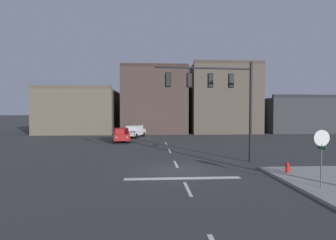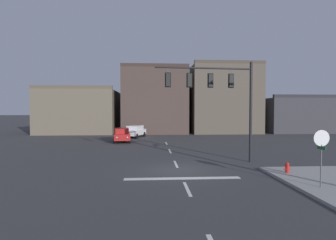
# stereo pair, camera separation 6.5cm
# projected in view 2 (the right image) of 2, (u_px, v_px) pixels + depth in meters

# --- Properties ---
(ground_plane) EXTENTS (400.00, 400.00, 0.00)m
(ground_plane) POSITION_uv_depth(u_px,v_px,m) (179.00, 170.00, 17.01)
(ground_plane) COLOR #353538
(stop_bar_paint) EXTENTS (6.40, 0.50, 0.01)m
(stop_bar_paint) POSITION_uv_depth(u_px,v_px,m) (182.00, 178.00, 15.02)
(stop_bar_paint) COLOR silver
(stop_bar_paint) RESTS_ON ground
(lane_centreline) EXTENTS (0.16, 26.40, 0.01)m
(lane_centreline) POSITION_uv_depth(u_px,v_px,m) (176.00, 164.00, 19.01)
(lane_centreline) COLOR silver
(lane_centreline) RESTS_ON ground
(signal_mast_near_side) EXTENTS (7.02, 0.69, 7.24)m
(signal_mast_near_side) POSITION_uv_depth(u_px,v_px,m) (219.00, 91.00, 19.34)
(signal_mast_near_side) COLOR black
(signal_mast_near_side) RESTS_ON ground
(stop_sign) EXTENTS (0.76, 0.64, 2.83)m
(stop_sign) POSITION_uv_depth(u_px,v_px,m) (321.00, 145.00, 12.70)
(stop_sign) COLOR #56565B
(stop_sign) RESTS_ON ground
(car_lot_nearside) EXTENTS (3.10, 4.74, 1.61)m
(car_lot_nearside) POSITION_uv_depth(u_px,v_px,m) (135.00, 131.00, 37.85)
(car_lot_nearside) COLOR silver
(car_lot_nearside) RESTS_ON ground
(car_lot_middle) EXTENTS (2.34, 4.61, 1.61)m
(car_lot_middle) POSITION_uv_depth(u_px,v_px,m) (122.00, 135.00, 32.30)
(car_lot_middle) COLOR #A81E1E
(car_lot_middle) RESTS_ON ground
(fire_hydrant) EXTENTS (0.40, 0.30, 0.75)m
(fire_hydrant) POSITION_uv_depth(u_px,v_px,m) (287.00, 170.00, 15.74)
(fire_hydrant) COLOR red
(fire_hydrant) RESTS_ON ground
(building_row) EXTENTS (47.36, 13.03, 11.39)m
(building_row) POSITION_uv_depth(u_px,v_px,m) (181.00, 106.00, 47.64)
(building_row) COLOR #665B4C
(building_row) RESTS_ON ground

